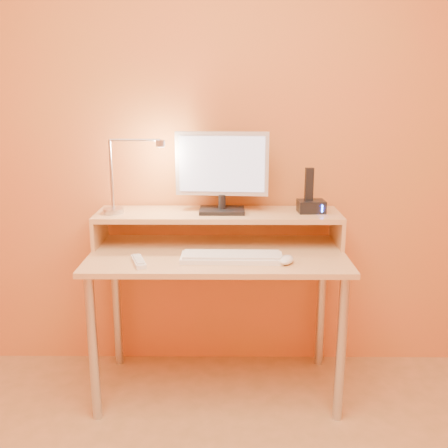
{
  "coord_description": "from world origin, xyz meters",
  "views": [
    {
      "loc": [
        0.05,
        -1.16,
        1.46
      ],
      "look_at": [
        0.03,
        1.13,
        0.87
      ],
      "focal_mm": 41.56,
      "sensor_mm": 36.0,
      "label": 1
    }
  ],
  "objects_px": {
    "monitor_panel": "(222,164)",
    "remote_control": "(139,262)",
    "lamp_base": "(113,211)",
    "phone_dock": "(311,206)",
    "mouse": "(286,260)",
    "keyboard": "(232,258)"
  },
  "relations": [
    {
      "from": "monitor_panel",
      "to": "remote_control",
      "type": "height_order",
      "value": "monitor_panel"
    },
    {
      "from": "lamp_base",
      "to": "phone_dock",
      "type": "bearing_deg",
      "value": 1.77
    },
    {
      "from": "phone_dock",
      "to": "remote_control",
      "type": "bearing_deg",
      "value": -161.89
    },
    {
      "from": "mouse",
      "to": "remote_control",
      "type": "bearing_deg",
      "value": -158.07
    },
    {
      "from": "phone_dock",
      "to": "remote_control",
      "type": "height_order",
      "value": "phone_dock"
    },
    {
      "from": "keyboard",
      "to": "remote_control",
      "type": "xyz_separation_m",
      "value": [
        -0.41,
        -0.05,
        -0.0
      ]
    },
    {
      "from": "phone_dock",
      "to": "keyboard",
      "type": "relative_size",
      "value": 0.28
    },
    {
      "from": "mouse",
      "to": "remote_control",
      "type": "relative_size",
      "value": 0.64
    },
    {
      "from": "lamp_base",
      "to": "mouse",
      "type": "distance_m",
      "value": 0.88
    },
    {
      "from": "mouse",
      "to": "phone_dock",
      "type": "bearing_deg",
      "value": 85.78
    },
    {
      "from": "keyboard",
      "to": "mouse",
      "type": "height_order",
      "value": "mouse"
    },
    {
      "from": "phone_dock",
      "to": "mouse",
      "type": "distance_m",
      "value": 0.39
    },
    {
      "from": "keyboard",
      "to": "remote_control",
      "type": "bearing_deg",
      "value": -172.28
    },
    {
      "from": "monitor_panel",
      "to": "keyboard",
      "type": "relative_size",
      "value": 0.99
    },
    {
      "from": "lamp_base",
      "to": "phone_dock",
      "type": "distance_m",
      "value": 0.97
    },
    {
      "from": "remote_control",
      "to": "phone_dock",
      "type": "bearing_deg",
      "value": 2.64
    },
    {
      "from": "monitor_panel",
      "to": "remote_control",
      "type": "bearing_deg",
      "value": -134.07
    },
    {
      "from": "phone_dock",
      "to": "keyboard",
      "type": "height_order",
      "value": "phone_dock"
    },
    {
      "from": "monitor_panel",
      "to": "phone_dock",
      "type": "height_order",
      "value": "monitor_panel"
    },
    {
      "from": "monitor_panel",
      "to": "remote_control",
      "type": "relative_size",
      "value": 2.76
    },
    {
      "from": "phone_dock",
      "to": "remote_control",
      "type": "distance_m",
      "value": 0.88
    },
    {
      "from": "lamp_base",
      "to": "remote_control",
      "type": "height_order",
      "value": "lamp_base"
    }
  ]
}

